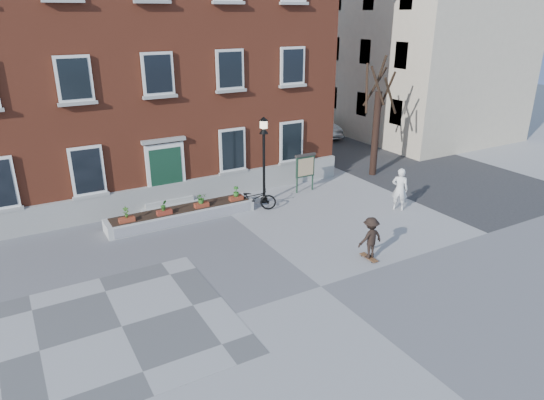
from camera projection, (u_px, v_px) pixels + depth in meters
ground at (321, 286)px, 15.34m from camera, size 100.00×100.00×0.00m
checker_patch at (122, 327)px, 13.37m from camera, size 6.00×6.00×0.01m
bicycle at (253, 198)px, 21.13m from camera, size 2.14×1.57×1.07m
parked_car at (317, 126)px, 33.80m from camera, size 1.69×4.39×1.43m
bystander at (400, 189)px, 21.02m from camera, size 0.80×0.82×1.89m
brick_building at (125, 52)px, 23.45m from camera, size 18.40×10.85×12.60m
planter_assembly at (182, 214)px, 20.12m from camera, size 6.20×1.12×1.15m
bare_tree at (376, 123)px, 24.98m from camera, size 1.83×1.83×6.16m
side_street at (368, 28)px, 37.15m from camera, size 15.20×36.00×14.50m
lamp_post at (264, 148)px, 21.27m from camera, size 0.40×0.40×3.93m
notice_board at (305, 166)px, 23.06m from camera, size 1.10×0.16×1.87m
skateboarder at (370, 238)px, 16.76m from camera, size 0.97×0.78×1.58m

